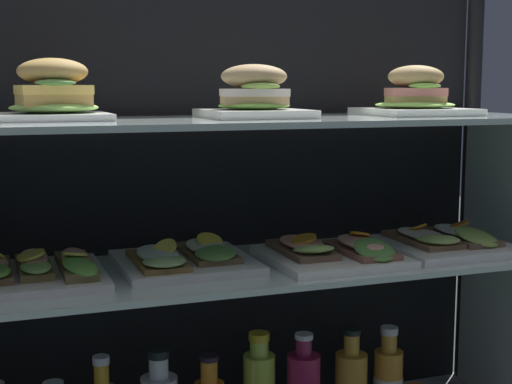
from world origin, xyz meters
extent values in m
cylinder|color=black|center=(0.62, 0.18, 0.49)|extent=(0.04, 0.04, 0.98)
cube|color=black|center=(0.00, 0.20, 0.51)|extent=(1.20, 0.01, 0.94)
cube|color=silver|center=(0.60, 0.00, 0.22)|extent=(0.01, 0.33, 0.37)
cube|color=silver|center=(0.00, 0.00, 0.41)|extent=(1.22, 0.35, 0.01)
cube|color=silver|center=(0.60, 0.00, 0.55)|extent=(0.01, 0.33, 0.27)
cube|color=silver|center=(0.00, 0.00, 0.69)|extent=(1.22, 0.35, 0.01)
cube|color=white|center=(-0.36, 0.05, 0.71)|extent=(0.19, 0.19, 0.01)
ellipsoid|color=#84BD54|center=(-0.36, 0.05, 0.72)|extent=(0.16, 0.13, 0.02)
cube|color=tan|center=(-0.36, 0.05, 0.73)|extent=(0.13, 0.10, 0.02)
cube|color=#EEC159|center=(-0.36, 0.05, 0.75)|extent=(0.13, 0.11, 0.02)
ellipsoid|color=#508238|center=(-0.36, 0.01, 0.77)|extent=(0.08, 0.04, 0.01)
ellipsoid|color=#AD8545|center=(-0.36, 0.05, 0.79)|extent=(0.13, 0.11, 0.05)
cube|color=white|center=(0.00, 0.01, 0.71)|extent=(0.19, 0.19, 0.02)
ellipsoid|color=#81C849|center=(0.00, 0.01, 0.72)|extent=(0.14, 0.12, 0.01)
cube|color=tan|center=(0.00, 0.01, 0.73)|extent=(0.13, 0.10, 0.02)
cube|color=silver|center=(0.00, 0.01, 0.75)|extent=(0.14, 0.11, 0.01)
ellipsoid|color=#87AF48|center=(0.00, -0.03, 0.76)|extent=(0.08, 0.04, 0.02)
ellipsoid|color=tan|center=(0.00, 0.01, 0.78)|extent=(0.14, 0.11, 0.05)
cube|color=white|center=(0.36, 0.02, 0.71)|extent=(0.21, 0.21, 0.01)
ellipsoid|color=#8DC752|center=(0.36, 0.02, 0.72)|extent=(0.17, 0.14, 0.01)
cube|color=tan|center=(0.36, 0.02, 0.73)|extent=(0.13, 0.10, 0.02)
cube|color=#DE8176|center=(0.36, 0.02, 0.75)|extent=(0.13, 0.11, 0.02)
ellipsoid|color=#82C54B|center=(0.36, -0.02, 0.76)|extent=(0.07, 0.05, 0.01)
ellipsoid|color=tan|center=(0.36, 0.02, 0.78)|extent=(0.13, 0.11, 0.05)
cube|color=white|center=(-0.42, 0.02, 0.43)|extent=(0.25, 0.25, 0.01)
cube|color=brown|center=(-0.41, 0.04, 0.44)|extent=(0.06, 0.18, 0.01)
ellipsoid|color=#88BE57|center=(-0.41, -0.02, 0.45)|extent=(0.06, 0.09, 0.02)
ellipsoid|color=#F3A58B|center=(-0.41, 0.04, 0.45)|extent=(0.05, 0.15, 0.02)
cylinder|color=#F3DC49|center=(-0.42, 0.01, 0.47)|extent=(0.06, 0.06, 0.02)
cube|color=brown|center=(-0.34, 0.01, 0.44)|extent=(0.06, 0.20, 0.02)
ellipsoid|color=#67AA40|center=(-0.34, -0.05, 0.45)|extent=(0.08, 0.11, 0.03)
ellipsoid|color=#EA9782|center=(-0.34, 0.01, 0.46)|extent=(0.05, 0.16, 0.02)
cylinder|color=#EFDF4A|center=(-0.34, -0.01, 0.47)|extent=(0.06, 0.06, 0.02)
cube|color=white|center=(-0.14, 0.03, 0.43)|extent=(0.25, 0.25, 0.02)
cube|color=brown|center=(-0.19, 0.01, 0.44)|extent=(0.09, 0.18, 0.01)
ellipsoid|color=#97B96F|center=(-0.19, -0.05, 0.45)|extent=(0.10, 0.11, 0.02)
ellipsoid|color=silver|center=(-0.19, 0.01, 0.45)|extent=(0.07, 0.15, 0.02)
cylinder|color=#F8E24B|center=(-0.18, 0.00, 0.46)|extent=(0.06, 0.06, 0.03)
cube|color=brown|center=(-0.09, 0.04, 0.44)|extent=(0.09, 0.19, 0.01)
ellipsoid|color=#65A148|center=(-0.09, -0.02, 0.45)|extent=(0.10, 0.11, 0.02)
ellipsoid|color=silver|center=(-0.09, 0.04, 0.45)|extent=(0.07, 0.15, 0.01)
cylinder|color=yellow|center=(-0.08, 0.05, 0.46)|extent=(0.06, 0.06, 0.02)
cube|color=white|center=(0.15, -0.03, 0.43)|extent=(0.25, 0.25, 0.02)
cube|color=brown|center=(0.09, -0.01, 0.44)|extent=(0.09, 0.18, 0.01)
ellipsoid|color=#A4D367|center=(0.09, -0.06, 0.45)|extent=(0.08, 0.09, 0.03)
ellipsoid|color=#E09780|center=(0.09, -0.01, 0.46)|extent=(0.07, 0.14, 0.02)
cylinder|color=orange|center=(0.09, -0.02, 0.47)|extent=(0.06, 0.06, 0.02)
cube|color=brown|center=(0.20, -0.05, 0.44)|extent=(0.09, 0.18, 0.01)
ellipsoid|color=#528B3C|center=(0.20, -0.10, 0.45)|extent=(0.08, 0.09, 0.04)
ellipsoid|color=#EBA38D|center=(0.20, -0.05, 0.46)|extent=(0.07, 0.14, 0.02)
cylinder|color=orange|center=(0.21, -0.03, 0.47)|extent=(0.06, 0.06, 0.02)
cube|color=white|center=(0.41, -0.02, 0.43)|extent=(0.25, 0.25, 0.02)
cube|color=brown|center=(0.37, -0.01, 0.44)|extent=(0.09, 0.19, 0.01)
ellipsoid|color=#A5C664|center=(0.37, -0.06, 0.45)|extent=(0.10, 0.11, 0.02)
ellipsoid|color=silver|center=(0.37, -0.01, 0.45)|extent=(0.07, 0.15, 0.01)
cylinder|color=orange|center=(0.37, 0.02, 0.46)|extent=(0.05, 0.05, 0.02)
cube|color=brown|center=(0.46, -0.01, 0.44)|extent=(0.09, 0.19, 0.01)
ellipsoid|color=#95B14E|center=(0.46, -0.07, 0.45)|extent=(0.10, 0.12, 0.04)
ellipsoid|color=silver|center=(0.46, -0.01, 0.45)|extent=(0.07, 0.16, 0.01)
cylinder|color=orange|center=(0.47, 0.01, 0.46)|extent=(0.06, 0.06, 0.02)
cylinder|color=gold|center=(-0.30, 0.02, 0.22)|extent=(0.03, 0.03, 0.05)
cylinder|color=silver|center=(-0.30, 0.02, 0.26)|extent=(0.03, 0.03, 0.01)
cylinder|color=white|center=(-0.19, 0.02, 0.23)|extent=(0.04, 0.04, 0.04)
cylinder|color=black|center=(-0.19, 0.02, 0.25)|extent=(0.04, 0.04, 0.02)
cylinder|color=orange|center=(-0.09, 0.01, 0.21)|extent=(0.03, 0.03, 0.05)
cylinder|color=black|center=(-0.09, 0.01, 0.24)|extent=(0.04, 0.04, 0.01)
cylinder|color=#BAD44E|center=(0.02, 0.04, 0.23)|extent=(0.04, 0.04, 0.03)
cylinder|color=gold|center=(0.02, 0.04, 0.26)|extent=(0.04, 0.04, 0.02)
cylinder|color=#8F1F48|center=(0.11, 0.01, 0.23)|extent=(0.03, 0.03, 0.04)
cylinder|color=silver|center=(0.11, 0.01, 0.26)|extent=(0.04, 0.04, 0.01)
cylinder|color=gold|center=(0.23, 0.03, 0.22)|extent=(0.03, 0.03, 0.04)
cylinder|color=black|center=(0.23, 0.03, 0.25)|extent=(0.04, 0.04, 0.01)
cylinder|color=gold|center=(0.32, 0.04, 0.11)|extent=(0.06, 0.06, 0.15)
cylinder|color=gold|center=(0.32, 0.04, 0.21)|extent=(0.03, 0.03, 0.04)
cylinder|color=white|center=(0.32, 0.04, 0.23)|extent=(0.04, 0.04, 0.02)
camera|label=1|loc=(-0.49, -1.33, 0.76)|focal=52.69mm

